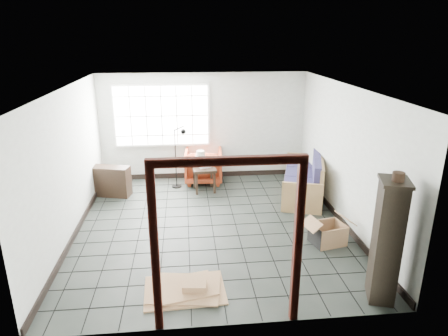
{
  "coord_description": "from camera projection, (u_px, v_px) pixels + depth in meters",
  "views": [
    {
      "loc": [
        -0.46,
        -6.83,
        3.48
      ],
      "look_at": [
        0.26,
        0.3,
        1.05
      ],
      "focal_mm": 32.0,
      "sensor_mm": 36.0,
      "label": 1
    }
  ],
  "objects": [
    {
      "name": "room_shell",
      "position": [
        211.0,
        140.0,
        7.09
      ],
      "size": [
        5.02,
        5.52,
        2.61
      ],
      "color": "#B3B7B0",
      "rests_on": "ground"
    },
    {
      "name": "tall_shelf",
      "position": [
        387.0,
        240.0,
        5.26
      ],
      "size": [
        0.49,
        0.56,
        1.74
      ],
      "rotation": [
        0.0,
        0.0,
        -0.3
      ],
      "color": "black",
      "rests_on": "ground"
    },
    {
      "name": "table_lamp",
      "position": [
        201.0,
        156.0,
        9.08
      ],
      "size": [
        0.32,
        0.32,
        0.38
      ],
      "rotation": [
        0.0,
        0.0,
        0.35
      ],
      "color": "black",
      "rests_on": "side_table"
    },
    {
      "name": "open_box",
      "position": [
        328.0,
        234.0,
        6.91
      ],
      "size": [
        0.94,
        0.61,
        0.49
      ],
      "rotation": [
        0.0,
        0.0,
        0.23
      ],
      "color": "#936D46",
      "rests_on": "ground"
    },
    {
      "name": "side_table",
      "position": [
        204.0,
        172.0,
        9.13
      ],
      "size": [
        0.56,
        0.56,
        0.56
      ],
      "rotation": [
        0.0,
        0.0,
        0.1
      ],
      "color": "black",
      "rests_on": "ground"
    },
    {
      "name": "armchair",
      "position": [
        204.0,
        164.0,
        9.71
      ],
      "size": [
        0.93,
        0.88,
        0.9
      ],
      "primitive_type": "imported",
      "rotation": [
        0.0,
        0.0,
        3.08
      ],
      "color": "brown",
      "rests_on": "ground"
    },
    {
      "name": "doorway_trim",
      "position": [
        228.0,
        224.0,
        4.61
      ],
      "size": [
        1.8,
        0.08,
        2.2
      ],
      "color": "#39120D",
      "rests_on": "ground"
    },
    {
      "name": "cardboard_pile",
      "position": [
        186.0,
        288.0,
        5.65
      ],
      "size": [
        1.17,
        0.87,
        0.16
      ],
      "rotation": [
        0.0,
        0.0,
        -0.0
      ],
      "color": "#936D46",
      "rests_on": "ground"
    },
    {
      "name": "futon_sofa",
      "position": [
        306.0,
        180.0,
        8.97
      ],
      "size": [
        1.41,
        2.31,
        0.96
      ],
      "rotation": [
        0.0,
        0.0,
        -0.3
      ],
      "color": "#966C44",
      "rests_on": "ground"
    },
    {
      "name": "projector",
      "position": [
        204.0,
        165.0,
        9.12
      ],
      "size": [
        0.3,
        0.27,
        0.09
      ],
      "rotation": [
        0.0,
        0.0,
        0.36
      ],
      "color": "silver",
      "rests_on": "side_table"
    },
    {
      "name": "floor_lamp",
      "position": [
        180.0,
        155.0,
        9.21
      ],
      "size": [
        0.4,
        0.32,
        1.5
      ],
      "rotation": [
        0.0,
        0.0,
        -0.14
      ],
      "color": "black",
      "rests_on": "ground"
    },
    {
      "name": "console_shelf",
      "position": [
        111.0,
        181.0,
        8.91
      ],
      "size": [
        0.93,
        0.55,
        0.68
      ],
      "rotation": [
        0.0,
        0.0,
        -0.25
      ],
      "color": "black",
      "rests_on": "ground"
    },
    {
      "name": "ground",
      "position": [
        212.0,
        225.0,
        7.6
      ],
      "size": [
        5.5,
        5.5,
        0.0
      ],
      "primitive_type": "plane",
      "color": "black",
      "rests_on": "ground"
    },
    {
      "name": "window_panel",
      "position": [
        162.0,
        116.0,
        9.54
      ],
      "size": [
        2.32,
        0.08,
        1.52
      ],
      "color": "silver",
      "rests_on": "ground"
    },
    {
      "name": "pot",
      "position": [
        398.0,
        177.0,
        4.93
      ],
      "size": [
        0.18,
        0.18,
        0.11
      ],
      "rotation": [
        0.0,
        0.0,
        -0.26
      ],
      "color": "black",
      "rests_on": "tall_shelf"
    }
  ]
}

